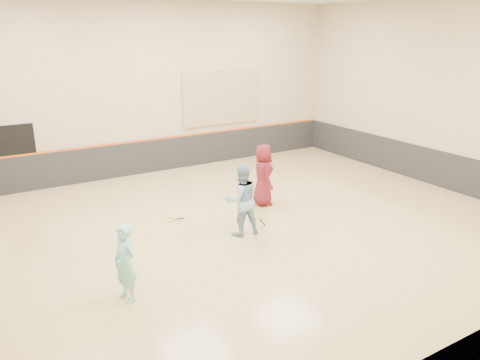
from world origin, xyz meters
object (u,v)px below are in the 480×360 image
young_man (263,175)px  spare_racket (170,218)px  instructor (241,200)px  girl (125,263)px

young_man → spare_racket: (-2.89, 0.25, -0.85)m
instructor → spare_racket: (-1.22, 1.78, -0.86)m
young_man → spare_racket: bearing=97.6°
girl → spare_racket: bearing=129.8°
young_man → girl: bearing=132.9°
young_man → spare_racket: size_ratio=2.71×
instructor → young_man: instructor is taller
girl → spare_racket: girl is taller
girl → young_man: size_ratio=0.85×
girl → instructor: instructor is taller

